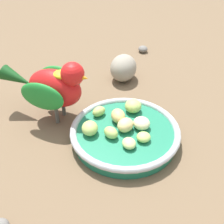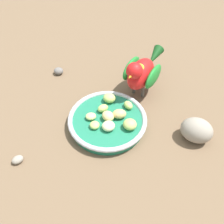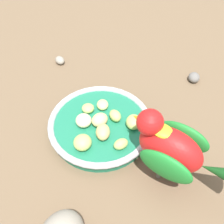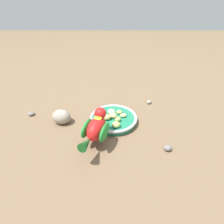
{
  "view_description": "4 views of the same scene",
  "coord_description": "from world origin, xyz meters",
  "views": [
    {
      "loc": [
        -0.42,
        0.01,
        0.4
      ],
      "look_at": [
        0.02,
        0.03,
        0.06
      ],
      "focal_mm": 47.74,
      "sensor_mm": 36.0,
      "label": 1
    },
    {
      "loc": [
        0.13,
        -0.48,
        0.59
      ],
      "look_at": [
        0.02,
        -0.01,
        0.06
      ],
      "focal_mm": 44.92,
      "sensor_mm": 36.0,
      "label": 2
    },
    {
      "loc": [
        0.37,
        0.12,
        0.49
      ],
      "look_at": [
        -0.01,
        0.02,
        0.05
      ],
      "focal_mm": 46.98,
      "sensor_mm": 36.0,
      "label": 3
    },
    {
      "loc": [
        0.02,
        0.7,
        0.53
      ],
      "look_at": [
        0.02,
        0.02,
        0.07
      ],
      "focal_mm": 30.79,
      "sensor_mm": 36.0,
      "label": 4
    }
  ],
  "objects": [
    {
      "name": "pebble_0",
      "position": [
        -0.19,
        0.18,
        0.01
      ],
      "size": [
        0.03,
        0.03,
        0.02
      ],
      "primitive_type": "ellipsoid",
      "rotation": [
        0.0,
        0.0,
        3.27
      ],
      "color": "slate",
      "rests_on": "ground_plane"
    },
    {
      "name": "feeding_bowl",
      "position": [
        0.01,
        0.0,
        0.02
      ],
      "size": [
        0.21,
        0.21,
        0.03
      ],
      "color": "#1E7251",
      "rests_on": "ground_plane"
    },
    {
      "name": "pebble_2",
      "position": [
        0.4,
        -0.05,
        0.01
      ],
      "size": [
        0.04,
        0.03,
        0.02
      ],
      "primitive_type": "ellipsoid",
      "rotation": [
        0.0,
        0.0,
        3.37
      ],
      "color": "slate",
      "rests_on": "ground_plane"
    },
    {
      "name": "pebble_1",
      "position": [
        -0.18,
        -0.16,
        0.01
      ],
      "size": [
        0.04,
        0.04,
        0.02
      ],
      "primitive_type": "ellipsoid",
      "rotation": [
        0.0,
        0.0,
        3.99
      ],
      "color": "gray",
      "rests_on": "ground_plane"
    },
    {
      "name": "apple_piece_1",
      "position": [
        -0.03,
        -0.01,
        0.03
      ],
      "size": [
        0.03,
        0.03,
        0.02
      ],
      "primitive_type": "ellipsoid",
      "rotation": [
        0.0,
        0.0,
        0.33
      ],
      "color": "#C6D17A",
      "rests_on": "feeding_bowl"
    },
    {
      "name": "apple_piece_7",
      "position": [
        0.0,
        0.07,
        0.04
      ],
      "size": [
        0.04,
        0.03,
        0.03
      ],
      "primitive_type": "ellipsoid",
      "rotation": [
        0.0,
        0.0,
        0.08
      ],
      "color": "#B2CC66",
      "rests_on": "feeding_bowl"
    },
    {
      "name": "ground_plane",
      "position": [
        0.0,
        0.0,
        0.0
      ],
      "size": [
        4.0,
        4.0,
        0.0
      ],
      "primitive_type": "plane",
      "color": "brown"
    },
    {
      "name": "rock_large",
      "position": [
        0.24,
        0.01,
        0.03
      ],
      "size": [
        0.09,
        0.08,
        0.07
      ],
      "primitive_type": "ellipsoid",
      "rotation": [
        0.0,
        0.0,
        6.08
      ],
      "color": "gray",
      "rests_on": "ground_plane"
    },
    {
      "name": "parrot",
      "position": [
        0.08,
        0.15,
        0.08
      ],
      "size": [
        0.12,
        0.2,
        0.14
      ],
      "rotation": [
        0.0,
        0.0,
        -1.89
      ],
      "color": "#59544C",
      "rests_on": "ground_plane"
    },
    {
      "name": "apple_piece_4",
      "position": [
        -0.02,
        -0.03,
        0.03
      ],
      "size": [
        0.04,
        0.04,
        0.02
      ],
      "primitive_type": "ellipsoid",
      "rotation": [
        0.0,
        0.0,
        5.2
      ],
      "color": "#B2CC66",
      "rests_on": "feeding_bowl"
    },
    {
      "name": "apple_piece_8",
      "position": [
        0.04,
        0.01,
        0.04
      ],
      "size": [
        0.04,
        0.04,
        0.02
      ],
      "primitive_type": "ellipsoid",
      "rotation": [
        0.0,
        0.0,
        0.25
      ],
      "color": "tan",
      "rests_on": "feeding_bowl"
    },
    {
      "name": "apple_piece_3",
      "position": [
        -0.01,
        0.03,
        0.03
      ],
      "size": [
        0.04,
        0.04,
        0.02
      ],
      "primitive_type": "ellipsoid",
      "rotation": [
        0.0,
        0.0,
        3.89
      ],
      "color": "#B2CC66",
      "rests_on": "feeding_bowl"
    },
    {
      "name": "apple_piece_0",
      "position": [
        0.01,
        0.0,
        0.04
      ],
      "size": [
        0.04,
        0.04,
        0.03
      ],
      "primitive_type": "ellipsoid",
      "rotation": [
        0.0,
        0.0,
        2.6
      ],
      "color": "#E5C67F",
      "rests_on": "feeding_bowl"
    },
    {
      "name": "apple_piece_5",
      "position": [
        0.02,
        -0.03,
        0.04
      ],
      "size": [
        0.04,
        0.04,
        0.02
      ],
      "primitive_type": "ellipsoid",
      "rotation": [
        0.0,
        0.0,
        0.47
      ],
      "color": "beige",
      "rests_on": "feeding_bowl"
    },
    {
      "name": "apple_piece_2",
      "position": [
        0.07,
        -0.02,
        0.04
      ],
      "size": [
        0.04,
        0.04,
        0.03
      ],
      "primitive_type": "ellipsoid",
      "rotation": [
        0.0,
        0.0,
        6.22
      ],
      "color": "#B2CC66",
      "rests_on": "feeding_bowl"
    },
    {
      "name": "apple_piece_6",
      "position": [
        0.06,
        0.05,
        0.03
      ],
      "size": [
        0.04,
        0.04,
        0.02
      ],
      "primitive_type": "ellipsoid",
      "rotation": [
        0.0,
        0.0,
        2.36
      ],
      "color": "#B2CC66",
      "rests_on": "feeding_bowl"
    }
  ]
}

